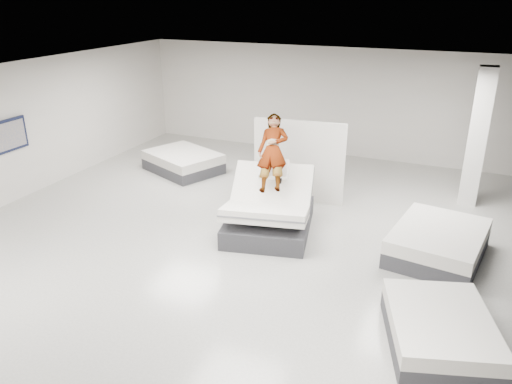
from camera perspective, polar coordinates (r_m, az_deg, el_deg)
room at (r=8.92m, az=-2.78°, el=1.66°), size 14.00×14.04×3.20m
hero_bed at (r=10.38m, az=1.54°, el=-2.28°), size 2.10×2.52×1.38m
person at (r=10.33m, az=1.89°, el=3.16°), size 0.96×1.68×1.48m
remote at (r=10.05m, az=2.80°, el=1.27°), size 0.08×0.15×0.08m
divider_panel at (r=11.74m, az=4.90°, el=3.49°), size 2.15×0.32×1.96m
flat_bed_right_far at (r=10.07m, az=20.08°, el=-5.47°), size 1.84×2.27×0.56m
flat_bed_right_near at (r=7.75m, az=20.22°, el=-14.65°), size 1.84×2.15×0.50m
flat_bed_left_far at (r=14.05m, az=-8.31°, el=3.43°), size 2.38×2.13×0.54m
column at (r=12.41m, az=23.96°, el=5.66°), size 0.40×0.40×3.20m
wall_poster at (r=12.89m, az=-26.34°, el=5.83°), size 0.06×0.95×0.75m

